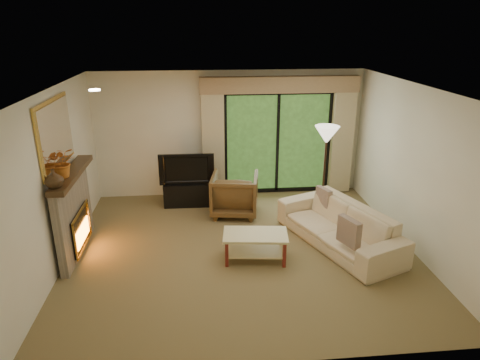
{
  "coord_description": "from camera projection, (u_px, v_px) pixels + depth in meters",
  "views": [
    {
      "loc": [
        -0.63,
        -6.11,
        3.49
      ],
      "look_at": [
        0.0,
        0.3,
        1.1
      ],
      "focal_mm": 32.0,
      "sensor_mm": 36.0,
      "label": 1
    }
  ],
  "objects": [
    {
      "name": "wall_front",
      "position": [
        268.0,
        260.0,
        4.19
      ],
      "size": [
        5.0,
        0.0,
        5.0
      ],
      "primitive_type": "plane",
      "rotation": [
        -1.57,
        0.0,
        0.0
      ],
      "color": "#F1E5CA",
      "rests_on": "ground"
    },
    {
      "name": "sliding_door",
      "position": [
        277.0,
        143.0,
        8.97
      ],
      "size": [
        2.26,
        0.1,
        2.16
      ],
      "primitive_type": null,
      "color": "black",
      "rests_on": "floor"
    },
    {
      "name": "mirror",
      "position": [
        56.0,
        134.0,
        6.24
      ],
      "size": [
        0.07,
        1.45,
        1.02
      ],
      "primitive_type": null,
      "color": "gold",
      "rests_on": "wall_left"
    },
    {
      "name": "media_console",
      "position": [
        188.0,
        193.0,
        8.63
      ],
      "size": [
        0.95,
        0.44,
        0.47
      ],
      "primitive_type": "cube",
      "rotation": [
        0.0,
        0.0,
        -0.02
      ],
      "color": "black",
      "rests_on": "floor"
    },
    {
      "name": "wall_back",
      "position": [
        230.0,
        134.0,
        8.86
      ],
      "size": [
        5.0,
        0.0,
        5.0
      ],
      "primitive_type": "plane",
      "rotation": [
        1.57,
        0.0,
        0.0
      ],
      "color": "#F1E5CA",
      "rests_on": "ground"
    },
    {
      "name": "sofa",
      "position": [
        339.0,
        226.0,
        7.03
      ],
      "size": [
        1.71,
        2.5,
        0.68
      ],
      "primitive_type": "imported",
      "rotation": [
        0.0,
        0.0,
        -1.19
      ],
      "color": "beige",
      "rests_on": "floor"
    },
    {
      "name": "wall_left",
      "position": [
        56.0,
        181.0,
        6.27
      ],
      "size": [
        0.0,
        5.0,
        5.0
      ],
      "primitive_type": "plane",
      "rotation": [
        1.57,
        0.0,
        1.57
      ],
      "color": "#F1E5CA",
      "rests_on": "ground"
    },
    {
      "name": "tv",
      "position": [
        187.0,
        168.0,
        8.44
      ],
      "size": [
        1.08,
        0.16,
        0.62
      ],
      "primitive_type": "imported",
      "rotation": [
        0.0,
        0.0,
        -0.02
      ],
      "color": "black",
      "rests_on": "media_console"
    },
    {
      "name": "fireplace",
      "position": [
        74.0,
        213.0,
        6.68
      ],
      "size": [
        0.24,
        1.7,
        1.37
      ],
      "primitive_type": null,
      "color": "gray",
      "rests_on": "floor"
    },
    {
      "name": "curtain_right",
      "position": [
        342.0,
        138.0,
        8.96
      ],
      "size": [
        0.45,
        0.18,
        2.35
      ],
      "primitive_type": "cube",
      "color": "tan",
      "rests_on": "floor"
    },
    {
      "name": "ceiling",
      "position": [
        242.0,
        88.0,
        6.07
      ],
      "size": [
        5.5,
        5.5,
        0.0
      ],
      "primitive_type": "plane",
      "rotation": [
        3.14,
        0.0,
        0.0
      ],
      "color": "silver",
      "rests_on": "ground"
    },
    {
      "name": "wall_right",
      "position": [
        414.0,
        169.0,
        6.77
      ],
      "size": [
        0.0,
        5.0,
        5.0
      ],
      "primitive_type": "plane",
      "rotation": [
        1.57,
        0.0,
        -1.57
      ],
      "color": "#F1E5CA",
      "rests_on": "ground"
    },
    {
      "name": "cornice",
      "position": [
        280.0,
        85.0,
        8.46
      ],
      "size": [
        3.2,
        0.24,
        0.32
      ],
      "primitive_type": "cube",
      "color": "#A17E59",
      "rests_on": "wall_back"
    },
    {
      "name": "coffee_table",
      "position": [
        255.0,
        246.0,
        6.62
      ],
      "size": [
        1.04,
        0.65,
        0.44
      ],
      "primitive_type": null,
      "rotation": [
        0.0,
        0.0,
        -0.11
      ],
      "color": "beige",
      "rests_on": "floor"
    },
    {
      "name": "floor_lamp",
      "position": [
        324.0,
        170.0,
        8.09
      ],
      "size": [
        0.58,
        0.58,
        1.7
      ],
      "primitive_type": null,
      "rotation": [
        0.0,
        0.0,
        0.32
      ],
      "color": "beige",
      "rests_on": "floor"
    },
    {
      "name": "vase",
      "position": [
        54.0,
        178.0,
        5.78
      ],
      "size": [
        0.27,
        0.27,
        0.26
      ],
      "primitive_type": "imported",
      "rotation": [
        0.0,
        0.0,
        0.08
      ],
      "color": "#3A2715",
      "rests_on": "fireplace"
    },
    {
      "name": "pillow_far",
      "position": [
        324.0,
        198.0,
        7.57
      ],
      "size": [
        0.22,
        0.36,
        0.35
      ],
      "primitive_type": "cube",
      "rotation": [
        0.0,
        0.0,
        0.38
      ],
      "color": "#54312E",
      "rests_on": "sofa"
    },
    {
      "name": "branches",
      "position": [
        62.0,
        162.0,
        6.14
      ],
      "size": [
        0.48,
        0.45,
        0.45
      ],
      "primitive_type": "imported",
      "rotation": [
        0.0,
        0.0,
        0.27
      ],
      "color": "#B7601D",
      "rests_on": "fireplace"
    },
    {
      "name": "pillow_near",
      "position": [
        349.0,
        232.0,
        6.31
      ],
      "size": [
        0.26,
        0.43,
        0.42
      ],
      "primitive_type": "cube",
      "rotation": [
        0.0,
        0.0,
        0.38
      ],
      "color": "#54312E",
      "rests_on": "sofa"
    },
    {
      "name": "floor",
      "position": [
        242.0,
        249.0,
        6.98
      ],
      "size": [
        5.5,
        5.5,
        0.0
      ],
      "primitive_type": "plane",
      "color": "olive",
      "rests_on": "ground"
    },
    {
      "name": "curtain_left",
      "position": [
        213.0,
        141.0,
        8.71
      ],
      "size": [
        0.45,
        0.18,
        2.35
      ],
      "primitive_type": "cube",
      "color": "tan",
      "rests_on": "floor"
    },
    {
      "name": "armchair",
      "position": [
        235.0,
        194.0,
        8.16
      ],
      "size": [
        0.99,
        1.01,
        0.8
      ],
      "primitive_type": "imported",
      "rotation": [
        0.0,
        0.0,
        2.98
      ],
      "color": "brown",
      "rests_on": "floor"
    }
  ]
}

